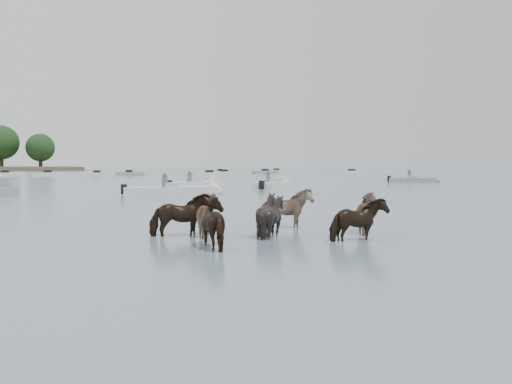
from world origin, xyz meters
name	(u,v)px	position (x,y,z in m)	size (l,w,h in m)	color
ground	(311,246)	(0.00, 0.00, 0.00)	(400.00, 400.00, 0.00)	slate
pony_herd	(270,218)	(-0.13, 1.96, 0.46)	(6.38, 4.01, 1.35)	black
swimming_pony	(210,200)	(2.54, 14.61, 0.10)	(0.72, 0.44, 0.44)	black
motorboat_b	(185,191)	(3.25, 21.35, 0.22)	(6.28, 2.84, 1.92)	silver
motorboat_c	(202,185)	(7.15, 29.87, 0.23)	(5.55, 3.50, 1.92)	silver
motorboat_d	(276,185)	(12.32, 27.31, 0.23)	(4.81, 4.78, 1.92)	silver
motorboat_e	(420,180)	(30.48, 32.17, 0.23)	(4.96, 4.24, 1.92)	gray
distant_flotilla	(54,174)	(-0.77, 78.23, 0.26)	(106.48, 25.36, 0.93)	silver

